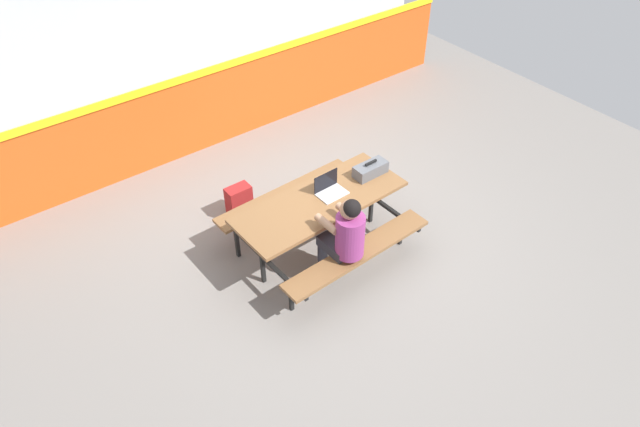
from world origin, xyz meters
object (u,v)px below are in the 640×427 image
at_px(picnic_table_main, 320,212).
at_px(student_nearer, 345,235).
at_px(backpack_dark, 239,202).
at_px(laptop_silver, 330,189).
at_px(toolbox_grey, 370,169).

relative_size(picnic_table_main, student_nearer, 1.63).
distance_m(picnic_table_main, backpack_dark, 1.21).
bearing_deg(backpack_dark, laptop_silver, -60.51).
bearing_deg(picnic_table_main, backpack_dark, 111.28).
height_order(picnic_table_main, laptop_silver, laptop_silver).
bearing_deg(backpack_dark, toolbox_grey, -42.42).
bearing_deg(toolbox_grey, student_nearer, -145.45).
bearing_deg(backpack_dark, student_nearer, -79.33).
bearing_deg(student_nearer, toolbox_grey, 34.55).
relative_size(toolbox_grey, backpack_dark, 0.91).
xyz_separation_m(student_nearer, toolbox_grey, (0.85, 0.58, 0.10)).
xyz_separation_m(picnic_table_main, toolbox_grey, (0.73, 0.02, 0.24)).
relative_size(laptop_silver, backpack_dark, 0.74).
distance_m(laptop_silver, backpack_dark, 1.32).
relative_size(picnic_table_main, backpack_dark, 4.46).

